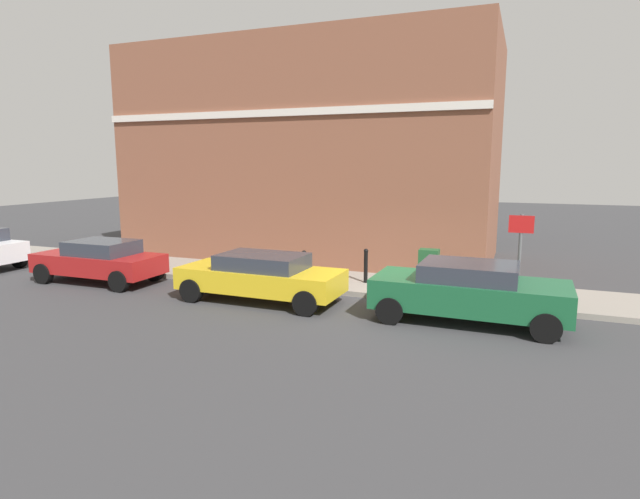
# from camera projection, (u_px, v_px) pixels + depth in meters

# --- Properties ---
(ground) EXTENTS (80.00, 80.00, 0.00)m
(ground) POSITION_uv_depth(u_px,v_px,m) (395.00, 306.00, 13.57)
(ground) COLOR #38383A
(sidewalk) EXTENTS (2.66, 30.00, 0.15)m
(sidewalk) POSITION_uv_depth(u_px,v_px,m) (233.00, 272.00, 17.45)
(sidewalk) COLOR gray
(sidewalk) RESTS_ON ground
(corner_building) EXTENTS (6.74, 13.95, 8.13)m
(corner_building) POSITION_uv_depth(u_px,v_px,m) (313.00, 154.00, 20.69)
(corner_building) COLOR brown
(corner_building) RESTS_ON ground
(car_green) EXTENTS (2.00, 4.47, 1.42)m
(car_green) POSITION_uv_depth(u_px,v_px,m) (469.00, 291.00, 12.13)
(car_green) COLOR #195933
(car_green) RESTS_ON ground
(car_yellow) EXTENTS (1.86, 4.49, 1.31)m
(car_yellow) POSITION_uv_depth(u_px,v_px,m) (261.00, 276.00, 13.97)
(car_yellow) COLOR gold
(car_yellow) RESTS_ON ground
(car_red) EXTENTS (1.81, 4.08, 1.34)m
(car_red) POSITION_uv_depth(u_px,v_px,m) (100.00, 260.00, 16.22)
(car_red) COLOR maroon
(car_red) RESTS_ON ground
(utility_cabinet) EXTENTS (0.46, 0.61, 1.15)m
(utility_cabinet) POSITION_uv_depth(u_px,v_px,m) (429.00, 271.00, 14.78)
(utility_cabinet) COLOR #1E4C28
(utility_cabinet) RESTS_ON sidewalk
(bollard_near_cabinet) EXTENTS (0.14, 0.14, 1.04)m
(bollard_near_cabinet) POSITION_uv_depth(u_px,v_px,m) (366.00, 264.00, 15.55)
(bollard_near_cabinet) COLOR black
(bollard_near_cabinet) RESTS_ON sidewalk
(bollard_far_kerb) EXTENTS (0.14, 0.14, 1.04)m
(bollard_far_kerb) POSITION_uv_depth(u_px,v_px,m) (304.00, 267.00, 15.25)
(bollard_far_kerb) COLOR black
(bollard_far_kerb) RESTS_ON sidewalk
(street_sign) EXTENTS (0.08, 0.60, 2.30)m
(street_sign) POSITION_uv_depth(u_px,v_px,m) (520.00, 245.00, 13.07)
(street_sign) COLOR #59595B
(street_sign) RESTS_ON sidewalk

